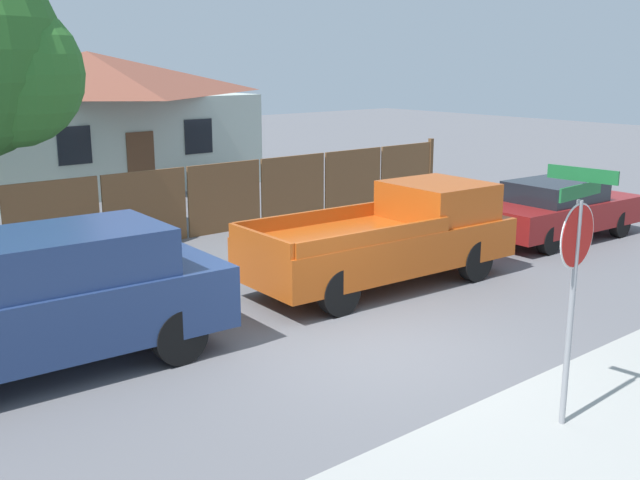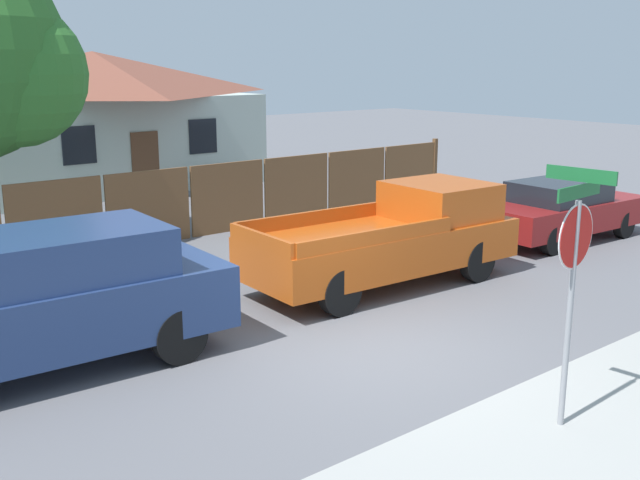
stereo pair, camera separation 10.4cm
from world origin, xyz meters
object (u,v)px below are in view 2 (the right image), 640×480
at_px(parked_sedan, 561,210).
at_px(orange_pickup, 393,238).
at_px(house, 96,116).
at_px(red_suv, 46,297).
at_px(stop_sign, 574,256).

bearing_deg(parked_sedan, orange_pickup, -176.73).
bearing_deg(house, red_suv, -115.62).
height_order(red_suv, orange_pickup, red_suv).
bearing_deg(orange_pickup, red_suv, -177.05).
relative_size(parked_sedan, stop_sign, 1.49).
distance_m(red_suv, stop_sign, 6.72).
height_order(house, parked_sedan, house).
xyz_separation_m(red_suv, stop_sign, (4.01, -5.31, 0.98)).
bearing_deg(parked_sedan, house, 111.26).
relative_size(house, stop_sign, 3.28).
bearing_deg(stop_sign, house, 76.85).
distance_m(house, parked_sedan, 15.74).
height_order(house, red_suv, house).
bearing_deg(house, stop_sign, -98.81).
relative_size(red_suv, stop_sign, 1.64).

